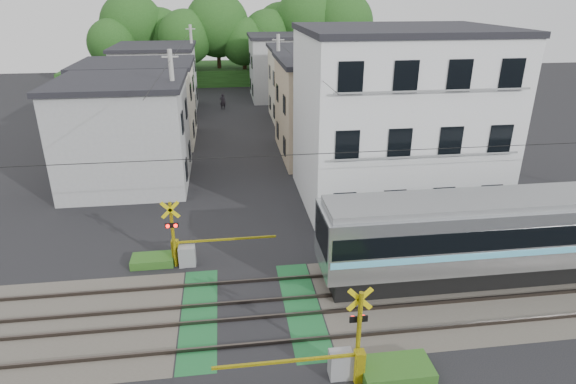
{
  "coord_description": "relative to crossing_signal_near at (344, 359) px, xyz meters",
  "views": [
    {
      "loc": [
        -0.61,
        -14.72,
        10.92
      ],
      "look_at": [
        2.04,
        5.0,
        2.59
      ],
      "focal_mm": 30.0,
      "sensor_mm": 36.0,
      "label": 1
    }
  ],
  "objects": [
    {
      "name": "houses_row",
      "position": [
        -2.33,
        29.57,
        2.53
      ],
      "size": [
        22.07,
        31.35,
        6.8
      ],
      "color": "#A2A4A7",
      "rests_on": "ground"
    },
    {
      "name": "apartment_block",
      "position": [
        5.91,
        13.15,
        3.94
      ],
      "size": [
        10.2,
        8.36,
        9.3
      ],
      "color": "white",
      "rests_on": "ground"
    },
    {
      "name": "crossing_signal_near",
      "position": [
        0.0,
        0.0,
        0.0
      ],
      "size": [
        4.74,
        0.65,
        3.09
      ],
      "color": "yellow",
      "rests_on": "ground"
    },
    {
      "name": "crossing_signal_far",
      "position": [
        -5.17,
        7.31,
        0.0
      ],
      "size": [
        4.74,
        0.65,
        3.09
      ],
      "color": "yellow",
      "rests_on": "ground"
    },
    {
      "name": "tree_hill",
      "position": [
        -1.42,
        51.79,
        4.81
      ],
      "size": [
        40.0,
        12.39,
        11.45
      ],
      "color": "#224E1A",
      "rests_on": "ground"
    },
    {
      "name": "weed_patches",
      "position": [
        -0.83,
        3.56,
        -0.53
      ],
      "size": [
        10.25,
        8.8,
        0.4
      ],
      "color": "#2D5E1E",
      "rests_on": "ground"
    },
    {
      "name": "pedestrian",
      "position": [
        -3.3,
        36.87,
        0.07
      ],
      "size": [
        0.58,
        0.39,
        1.57
      ],
      "primitive_type": "imported",
      "rotation": [
        0.0,
        0.0,
        3.11
      ],
      "color": "black",
      "rests_on": "ground"
    },
    {
      "name": "ground",
      "position": [
        -2.59,
        3.65,
        -0.71
      ],
      "size": [
        120.0,
        120.0,
        0.0
      ],
      "primitive_type": "plane",
      "color": "black"
    },
    {
      "name": "catenary",
      "position": [
        3.41,
        3.69,
        2.98
      ],
      "size": [
        60.0,
        5.04,
        7.0
      ],
      "color": "#2D2D33",
      "rests_on": "ground"
    },
    {
      "name": "utility_poles",
      "position": [
        -3.64,
        26.66,
        3.37
      ],
      "size": [
        7.9,
        42.0,
        8.0
      ],
      "color": "#A5A5A0",
      "rests_on": "ground"
    },
    {
      "name": "track_bed",
      "position": [
        -2.59,
        3.65,
        -0.67
      ],
      "size": [
        120.0,
        120.0,
        0.14
      ],
      "color": "#47423A",
      "rests_on": "ground"
    }
  ]
}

